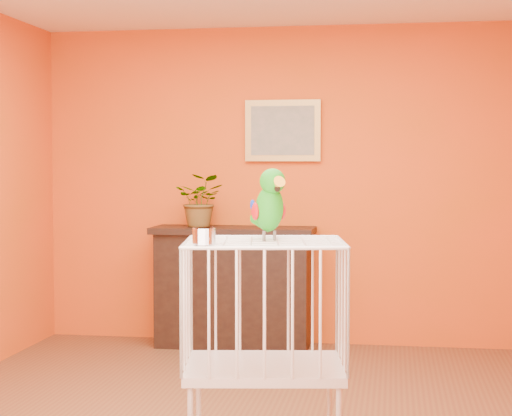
# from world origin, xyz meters

# --- Properties ---
(room_shell) EXTENTS (4.50, 4.50, 4.50)m
(room_shell) POSITION_xyz_m (0.00, 0.00, 1.58)
(room_shell) COLOR #E54B15
(room_shell) RESTS_ON ground
(console_cabinet) EXTENTS (1.31, 0.47, 0.97)m
(console_cabinet) POSITION_xyz_m (-0.38, 2.02, 0.49)
(console_cabinet) COLOR black
(console_cabinet) RESTS_ON ground
(potted_plant) EXTENTS (0.39, 0.43, 0.33)m
(potted_plant) POSITION_xyz_m (-0.64, 2.01, 1.14)
(potted_plant) COLOR #26722D
(potted_plant) RESTS_ON console_cabinet
(framed_picture) EXTENTS (0.62, 0.04, 0.50)m
(framed_picture) POSITION_xyz_m (0.00, 2.22, 1.75)
(framed_picture) COLOR #B58B40
(framed_picture) RESTS_ON room_shell
(birdcage) EXTENTS (0.80, 0.66, 1.12)m
(birdcage) POSITION_xyz_m (0.31, -0.82, 0.58)
(birdcage) COLOR silver
(birdcage) RESTS_ON ground
(feed_cup) EXTENTS (0.10, 0.10, 0.07)m
(feed_cup) POSITION_xyz_m (0.08, -1.07, 1.16)
(feed_cup) COLOR silver
(feed_cup) RESTS_ON birdcage
(parrot) EXTENTS (0.22, 0.29, 0.34)m
(parrot) POSITION_xyz_m (0.33, -0.78, 1.29)
(parrot) COLOR #59544C
(parrot) RESTS_ON birdcage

